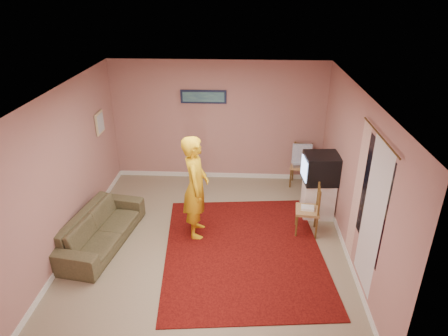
# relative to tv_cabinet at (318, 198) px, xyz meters

# --- Properties ---
(ground) EXTENTS (5.00, 5.00, 0.00)m
(ground) POSITION_rel_tv_cabinet_xyz_m (-1.95, -1.02, -0.35)
(ground) COLOR gray
(ground) RESTS_ON ground
(wall_back) EXTENTS (4.50, 0.02, 2.60)m
(wall_back) POSITION_rel_tv_cabinet_xyz_m (-1.95, 1.48, 0.95)
(wall_back) COLOR #AB7770
(wall_back) RESTS_ON ground
(wall_front) EXTENTS (4.50, 0.02, 2.60)m
(wall_front) POSITION_rel_tv_cabinet_xyz_m (-1.95, -3.52, 0.95)
(wall_front) COLOR #AB7770
(wall_front) RESTS_ON ground
(wall_left) EXTENTS (0.02, 5.00, 2.60)m
(wall_left) POSITION_rel_tv_cabinet_xyz_m (-4.20, -1.02, 0.95)
(wall_left) COLOR #AB7770
(wall_left) RESTS_ON ground
(wall_right) EXTENTS (0.02, 5.00, 2.60)m
(wall_right) POSITION_rel_tv_cabinet_xyz_m (0.30, -1.02, 0.95)
(wall_right) COLOR #AB7770
(wall_right) RESTS_ON ground
(ceiling) EXTENTS (4.50, 5.00, 0.02)m
(ceiling) POSITION_rel_tv_cabinet_xyz_m (-1.95, -1.02, 2.25)
(ceiling) COLOR white
(ceiling) RESTS_ON wall_back
(baseboard_back) EXTENTS (4.50, 0.02, 0.10)m
(baseboard_back) POSITION_rel_tv_cabinet_xyz_m (-1.95, 1.47, -0.30)
(baseboard_back) COLOR white
(baseboard_back) RESTS_ON ground
(baseboard_left) EXTENTS (0.02, 5.00, 0.10)m
(baseboard_left) POSITION_rel_tv_cabinet_xyz_m (-4.19, -1.02, -0.30)
(baseboard_left) COLOR white
(baseboard_left) RESTS_ON ground
(baseboard_right) EXTENTS (0.02, 5.00, 0.10)m
(baseboard_right) POSITION_rel_tv_cabinet_xyz_m (0.29, -1.02, -0.30)
(baseboard_right) COLOR white
(baseboard_right) RESTS_ON ground
(window) EXTENTS (0.01, 1.10, 1.50)m
(window) POSITION_rel_tv_cabinet_xyz_m (0.29, -1.92, 1.10)
(window) COLOR black
(window) RESTS_ON wall_right
(curtain_sheer) EXTENTS (0.01, 0.75, 2.10)m
(curtain_sheer) POSITION_rel_tv_cabinet_xyz_m (0.28, -2.07, 0.90)
(curtain_sheer) COLOR silver
(curtain_sheer) RESTS_ON wall_right
(curtain_floral) EXTENTS (0.01, 0.35, 2.10)m
(curtain_floral) POSITION_rel_tv_cabinet_xyz_m (0.27, -1.37, 0.90)
(curtain_floral) COLOR white
(curtain_floral) RESTS_ON wall_right
(curtain_rod) EXTENTS (0.02, 1.40, 0.02)m
(curtain_rod) POSITION_rel_tv_cabinet_xyz_m (0.25, -1.92, 1.97)
(curtain_rod) COLOR brown
(curtain_rod) RESTS_ON wall_right
(picture_back) EXTENTS (0.95, 0.04, 0.28)m
(picture_back) POSITION_rel_tv_cabinet_xyz_m (-2.25, 1.45, 1.50)
(picture_back) COLOR #151D3B
(picture_back) RESTS_ON wall_back
(picture_left) EXTENTS (0.04, 0.38, 0.42)m
(picture_left) POSITION_rel_tv_cabinet_xyz_m (-4.17, 0.58, 1.20)
(picture_left) COLOR beige
(picture_left) RESTS_ON wall_left
(area_rug) EXTENTS (2.82, 3.38, 0.02)m
(area_rug) POSITION_rel_tv_cabinet_xyz_m (-1.37, -1.21, -0.34)
(area_rug) COLOR black
(area_rug) RESTS_ON ground
(tv_cabinet) EXTENTS (0.55, 0.50, 0.70)m
(tv_cabinet) POSITION_rel_tv_cabinet_xyz_m (0.00, 0.00, 0.00)
(tv_cabinet) COLOR white
(tv_cabinet) RESTS_ON ground
(crt_tv) EXTENTS (0.65, 0.59, 0.53)m
(crt_tv) POSITION_rel_tv_cabinet_xyz_m (-0.01, -0.00, 0.61)
(crt_tv) COLOR black
(crt_tv) RESTS_ON tv_cabinet
(chair_a) EXTENTS (0.50, 0.49, 0.50)m
(chair_a) POSITION_rel_tv_cabinet_xyz_m (-0.18, 1.18, 0.21)
(chair_a) COLOR tan
(chair_a) RESTS_ON ground
(dvd_player) EXTENTS (0.40, 0.30, 0.06)m
(dvd_player) POSITION_rel_tv_cabinet_xyz_m (-0.18, 1.18, 0.15)
(dvd_player) COLOR silver
(dvd_player) RESTS_ON chair_a
(blue_throw) EXTENTS (0.40, 0.05, 0.42)m
(blue_throw) POSITION_rel_tv_cabinet_xyz_m (-0.18, 1.18, 0.39)
(blue_throw) COLOR #85A5D9
(blue_throw) RESTS_ON chair_a
(chair_b) EXTENTS (0.44, 0.45, 0.50)m
(chair_b) POSITION_rel_tv_cabinet_xyz_m (-0.28, -0.60, 0.21)
(chair_b) COLOR tan
(chair_b) RESTS_ON ground
(game_console) EXTENTS (0.24, 0.18, 0.04)m
(game_console) POSITION_rel_tv_cabinet_xyz_m (-0.28, -0.60, 0.14)
(game_console) COLOR white
(game_console) RESTS_ON chair_b
(sofa) EXTENTS (1.06, 2.04, 0.57)m
(sofa) POSITION_rel_tv_cabinet_xyz_m (-3.75, -1.10, -0.07)
(sofa) COLOR brown
(sofa) RESTS_ON ground
(person) EXTENTS (0.47, 0.69, 1.81)m
(person) POSITION_rel_tv_cabinet_xyz_m (-2.19, -0.73, 0.56)
(person) COLOR yellow
(person) RESTS_ON ground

